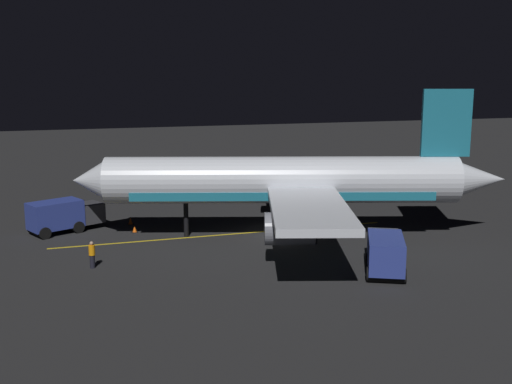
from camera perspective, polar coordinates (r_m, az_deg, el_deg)
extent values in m
cube|color=black|center=(48.09, 2.29, -4.08)|extent=(180.00, 180.00, 0.20)
cube|color=gold|center=(48.49, -2.81, -3.83)|extent=(0.74, 25.76, 0.01)
cylinder|color=silver|center=(47.12, 2.34, 1.10)|extent=(10.19, 25.99, 3.45)
cube|color=teal|center=(47.30, 2.33, -0.03)|extent=(8.99, 22.18, 0.62)
cone|color=silver|center=(48.40, -14.50, 1.02)|extent=(3.99, 3.55, 3.38)
cone|color=silver|center=(50.10, 19.20, 1.08)|extent=(4.09, 4.81, 3.10)
cube|color=teal|center=(48.76, 16.68, 5.94)|extent=(1.30, 3.57, 4.92)
cube|color=silver|center=(39.88, 4.81, -1.55)|extent=(12.64, 7.74, 0.50)
cylinder|color=slate|center=(40.68, 3.01, -3.30)|extent=(2.87, 3.64, 2.10)
cube|color=silver|center=(54.79, 3.24, 1.96)|extent=(12.64, 7.74, 0.50)
cylinder|color=slate|center=(54.38, 2.01, 0.41)|extent=(2.87, 3.64, 2.10)
cylinder|color=black|center=(47.88, -6.28, -2.49)|extent=(0.44, 0.44, 2.59)
cylinder|color=black|center=(45.93, 5.32, -3.06)|extent=(0.44, 0.44, 2.59)
cylinder|color=black|center=(49.93, 4.81, -1.89)|extent=(0.44, 0.44, 2.59)
cube|color=navy|center=(50.80, -17.53, -1.94)|extent=(3.58, 4.39, 2.05)
cube|color=#38383D|center=(52.06, -14.70, -1.79)|extent=(2.58, 2.49, 1.50)
cylinder|color=black|center=(51.59, -16.11, -2.83)|extent=(2.47, 1.82, 0.90)
cylinder|color=black|center=(50.51, -18.85, -3.30)|extent=(2.47, 1.82, 0.90)
cube|color=navy|center=(39.80, 11.53, -5.33)|extent=(4.75, 3.68, 1.90)
cube|color=#38383D|center=(42.77, 11.31, -4.44)|extent=(2.47, 2.56, 1.50)
cylinder|color=black|center=(41.50, 11.37, -6.00)|extent=(1.78, 2.47, 0.90)
cylinder|color=black|center=(38.66, 11.58, -7.30)|extent=(1.78, 2.47, 0.90)
cylinder|color=black|center=(41.82, -14.44, -6.05)|extent=(0.32, 0.32, 0.85)
cylinder|color=orange|center=(41.60, -14.49, -5.06)|extent=(0.40, 0.40, 0.65)
sphere|color=tan|center=(41.48, -14.52, -4.47)|extent=(0.24, 0.24, 0.24)
cone|color=#EA590F|center=(49.92, -10.82, -3.26)|extent=(0.36, 0.36, 0.55)
cube|color=black|center=(49.98, -10.81, -3.55)|extent=(0.50, 0.50, 0.03)
cone|color=#EA590F|center=(52.47, -11.18, -2.57)|extent=(0.36, 0.36, 0.55)
cube|color=black|center=(52.53, -11.17, -2.84)|extent=(0.50, 0.50, 0.03)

